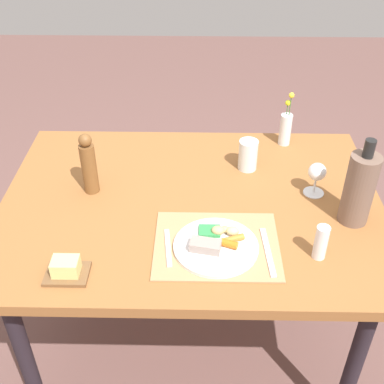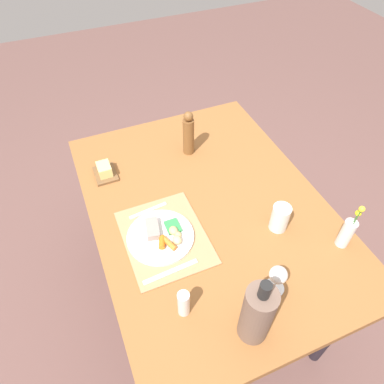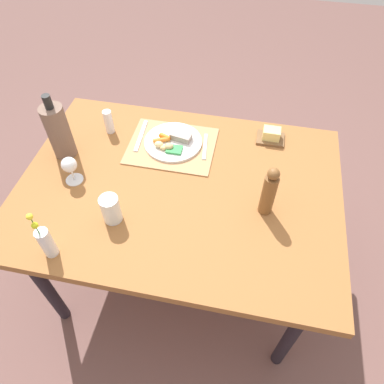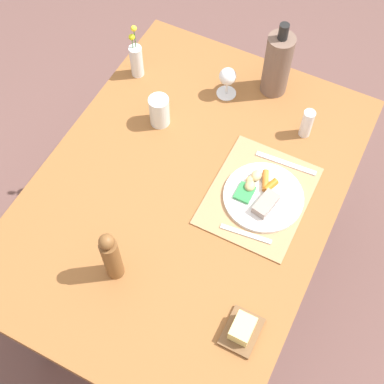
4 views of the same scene
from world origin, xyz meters
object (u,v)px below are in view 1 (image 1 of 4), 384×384
butter_dish (66,269)px  pepper_mill (89,165)px  cooler_bottle (359,188)px  wine_glass (317,174)px  water_tumbler (248,157)px  dinner_plate (216,244)px  fork (168,247)px  flower_vase (286,127)px  knife (268,252)px  dining_table (191,218)px  salt_shaker (321,242)px

butter_dish → pepper_mill: size_ratio=0.54×
cooler_bottle → wine_glass: cooler_bottle is taller
water_tumbler → butter_dish: bearing=-134.5°
dinner_plate → wine_glass: 0.48m
pepper_mill → fork: bearing=-46.1°
flower_vase → butter_dish: flower_vase is taller
knife → fork: bearing=174.3°
cooler_bottle → flower_vase: (-0.17, 0.50, -0.05)m
dining_table → salt_shaker: size_ratio=11.50×
fork → cooler_bottle: size_ratio=0.55×
dining_table → knife: (0.25, -0.27, 0.09)m
dinner_plate → wine_glass: (0.36, 0.30, 0.07)m
butter_dish → wine_glass: bearing=27.8°
fork → water_tumbler: bearing=52.3°
fork → butter_dish: (-0.30, -0.12, 0.02)m
cooler_bottle → water_tumbler: (-0.34, 0.31, -0.08)m
fork → butter_dish: butter_dish is taller
flower_vase → water_tumbler: (-0.17, -0.19, -0.02)m
fork → cooler_bottle: bearing=8.0°
dining_table → cooler_bottle: 0.60m
knife → butter_dish: bearing=-173.6°
dining_table → knife: size_ratio=6.25×
flower_vase → fork: bearing=-124.3°
flower_vase → pepper_mill: size_ratio=0.98×
water_tumbler → butter_dish: 0.83m
butter_dish → fork: bearing=21.7°
water_tumbler → salt_shaker: bearing=-69.1°
dinner_plate → knife: bearing=-7.4°
cooler_bottle → water_tumbler: cooler_bottle is taller
dining_table → water_tumbler: (0.22, 0.22, 0.13)m
knife → pepper_mill: pepper_mill is taller
butter_dish → wine_glass: (0.81, 0.43, 0.06)m
knife → cooler_bottle: 0.37m
knife → wine_glass: (0.20, 0.32, 0.08)m
flower_vase → salt_shaker: (0.02, -0.69, -0.02)m
dining_table → water_tumbler: 0.33m
butter_dish → dining_table: bearing=45.5°
cooler_bottle → salt_shaker: cooler_bottle is taller
wine_glass → pepper_mill: bearing=-180.0°
dining_table → cooler_bottle: cooler_bottle is taller
cooler_bottle → pepper_mill: cooler_bottle is taller
salt_shaker → cooler_bottle: bearing=51.1°
dining_table → butter_dish: bearing=-134.5°
cooler_bottle → flower_vase: size_ratio=1.34×
dinner_plate → fork: size_ratio=1.58×
dining_table → dinner_plate: size_ratio=5.05×
salt_shaker → knife: bearing=176.6°
fork → flower_vase: size_ratio=0.73×
dinner_plate → butter_dish: 0.47m
butter_dish → wine_glass: 0.92m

